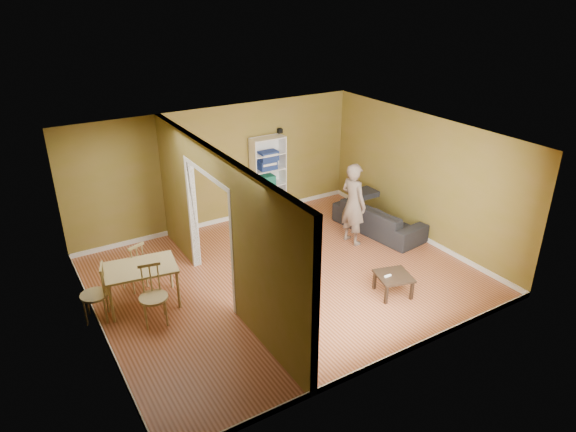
# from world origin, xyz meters

# --- Properties ---
(room_shell) EXTENTS (6.50, 6.50, 6.50)m
(room_shell) POSITION_xyz_m (0.00, 0.00, 1.30)
(room_shell) COLOR #BC7353
(room_shell) RESTS_ON ground
(partition) EXTENTS (0.22, 5.50, 2.60)m
(partition) POSITION_xyz_m (-1.20, 0.00, 1.30)
(partition) COLOR olive
(partition) RESTS_ON ground
(wall_speaker) EXTENTS (0.10, 0.10, 0.10)m
(wall_speaker) POSITION_xyz_m (1.50, 2.69, 1.90)
(wall_speaker) COLOR black
(wall_speaker) RESTS_ON room_shell
(sofa) EXTENTS (2.17, 1.14, 0.79)m
(sofa) POSITION_xyz_m (2.70, 0.57, 0.39)
(sofa) COLOR black
(sofa) RESTS_ON ground
(person) EXTENTS (0.79, 0.65, 2.00)m
(person) POSITION_xyz_m (1.90, 0.47, 1.00)
(person) COLOR slate
(person) RESTS_ON ground
(bookshelf) EXTENTS (0.78, 0.34, 1.84)m
(bookshelf) POSITION_xyz_m (1.11, 2.60, 0.92)
(bookshelf) COLOR white
(bookshelf) RESTS_ON ground
(paper_box_navy_a) EXTENTS (0.44, 0.29, 0.23)m
(paper_box_navy_a) POSITION_xyz_m (1.12, 2.56, 0.50)
(paper_box_navy_a) COLOR navy
(paper_box_navy_a) RESTS_ON bookshelf
(paper_box_teal) EXTENTS (0.42, 0.27, 0.21)m
(paper_box_teal) POSITION_xyz_m (1.03, 2.56, 0.86)
(paper_box_teal) COLOR teal
(paper_box_teal) RESTS_ON bookshelf
(paper_box_navy_b) EXTENTS (0.40, 0.26, 0.20)m
(paper_box_navy_b) POSITION_xyz_m (1.09, 2.56, 1.21)
(paper_box_navy_b) COLOR navy
(paper_box_navy_b) RESTS_ON bookshelf
(paper_box_navy_c) EXTENTS (0.41, 0.27, 0.21)m
(paper_box_navy_c) POSITION_xyz_m (1.12, 2.56, 1.43)
(paper_box_navy_c) COLOR navy
(paper_box_navy_c) RESTS_ON bookshelf
(coffee_table) EXTENTS (0.56, 0.56, 0.38)m
(coffee_table) POSITION_xyz_m (1.31, -1.45, 0.32)
(coffee_table) COLOR black
(coffee_table) RESTS_ON ground
(game_controller) EXTENTS (0.13, 0.04, 0.03)m
(game_controller) POSITION_xyz_m (1.18, -1.43, 0.39)
(game_controller) COLOR white
(game_controller) RESTS_ON coffee_table
(dining_table) EXTENTS (1.14, 0.76, 0.71)m
(dining_table) POSITION_xyz_m (-2.44, 0.48, 0.63)
(dining_table) COLOR tan
(dining_table) RESTS_ON ground
(chair_left) EXTENTS (0.55, 0.55, 0.96)m
(chair_left) POSITION_xyz_m (-3.21, 0.45, 0.48)
(chair_left) COLOR tan
(chair_left) RESTS_ON ground
(chair_near) EXTENTS (0.53, 0.53, 0.98)m
(chair_near) POSITION_xyz_m (-2.44, -0.12, 0.49)
(chair_near) COLOR tan
(chair_near) RESTS_ON ground
(chair_far) EXTENTS (0.54, 0.54, 0.90)m
(chair_far) POSITION_xyz_m (-2.43, 1.05, 0.45)
(chair_far) COLOR tan
(chair_far) RESTS_ON ground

